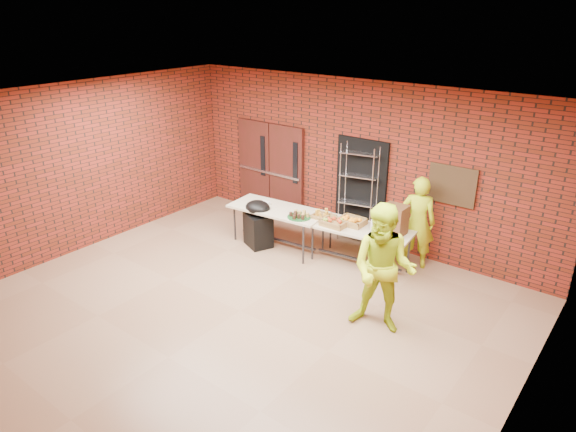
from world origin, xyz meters
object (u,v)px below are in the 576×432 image
(wire_rack, at_px, (358,195))
(coffee_dispenser, at_px, (394,220))
(table_left, at_px, (278,212))
(volunteer_woman, at_px, (417,222))
(table_right, at_px, (360,231))
(volunteer_man, at_px, (383,269))
(covered_grill, at_px, (258,223))

(wire_rack, relative_size, coffee_dispenser, 3.90)
(table_left, xyz_separation_m, volunteer_woman, (2.50, 0.88, 0.13))
(table_right, height_order, volunteer_man, volunteer_man)
(volunteer_woman, bearing_deg, coffee_dispenser, 48.44)
(coffee_dispenser, bearing_deg, covered_grill, -166.85)
(wire_rack, height_order, table_left, wire_rack)
(table_left, height_order, covered_grill, covered_grill)
(wire_rack, xyz_separation_m, table_right, (0.58, -0.86, -0.31))
(coffee_dispenser, bearing_deg, table_right, -166.22)
(table_right, bearing_deg, volunteer_man, -57.02)
(volunteer_woman, bearing_deg, volunteer_man, 83.20)
(table_left, bearing_deg, table_right, 2.62)
(volunteer_woman, bearing_deg, wire_rack, -27.74)
(table_right, relative_size, covered_grill, 2.03)
(wire_rack, bearing_deg, volunteer_man, -64.99)
(volunteer_man, bearing_deg, coffee_dispenser, 98.88)
(table_left, height_order, volunteer_man, volunteer_man)
(coffee_dispenser, relative_size, volunteer_woman, 0.30)
(coffee_dispenser, relative_size, covered_grill, 0.55)
(volunteer_woman, relative_size, volunteer_man, 0.88)
(wire_rack, relative_size, table_left, 1.01)
(table_right, height_order, covered_grill, covered_grill)
(table_right, relative_size, volunteer_woman, 1.12)
(coffee_dispenser, xyz_separation_m, volunteer_woman, (0.21, 0.50, -0.16))
(volunteer_woman, bearing_deg, table_right, 20.54)
(table_left, xyz_separation_m, volunteer_man, (2.95, -1.27, 0.25))
(coffee_dispenser, bearing_deg, table_left, -170.62)
(wire_rack, xyz_separation_m, volunteer_woman, (1.37, -0.22, -0.15))
(covered_grill, height_order, volunteer_woman, volunteer_woman)
(wire_rack, bearing_deg, table_left, -148.37)
(wire_rack, distance_m, table_right, 1.08)
(table_right, xyz_separation_m, coffee_dispenser, (0.58, 0.14, 0.32))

